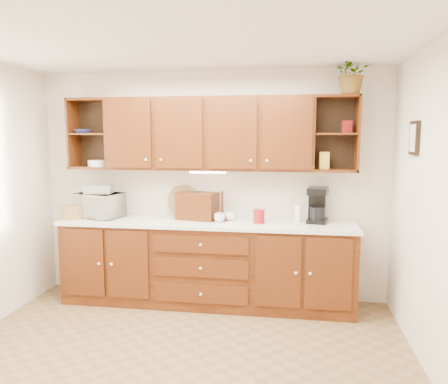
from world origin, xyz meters
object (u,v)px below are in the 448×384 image
(microwave, at_px, (99,205))
(coffee_maker, at_px, (317,205))
(bread_box, at_px, (198,206))
(potted_plant, at_px, (352,73))

(microwave, height_order, coffee_maker, coffee_maker)
(bread_box, height_order, potted_plant, potted_plant)
(coffee_maker, bearing_deg, microwave, -166.96)
(bread_box, bearing_deg, microwave, -165.37)
(bread_box, relative_size, potted_plant, 0.99)
(microwave, relative_size, potted_plant, 1.17)
(bread_box, relative_size, coffee_maker, 1.13)
(microwave, xyz_separation_m, bread_box, (1.14, 0.06, 0.01))
(microwave, bearing_deg, potted_plant, 19.12)
(coffee_maker, height_order, potted_plant, potted_plant)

